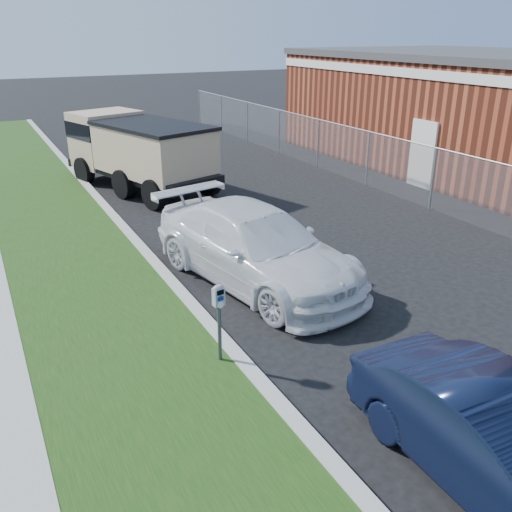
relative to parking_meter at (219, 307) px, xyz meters
name	(u,v)px	position (x,y,z in m)	size (l,w,h in m)	color
ground	(346,309)	(2.88, 0.62, -1.06)	(120.00, 120.00, 0.00)	black
streetside	(20,328)	(-2.69, 2.62, -1.00)	(6.12, 50.00, 0.15)	gray
chainlink_fence	(369,148)	(8.88, 7.62, 0.20)	(0.06, 30.06, 30.00)	slate
brick_building	(476,107)	(14.88, 8.62, 1.06)	(9.20, 14.20, 4.17)	maroon
parking_meter	(219,307)	(0.00, 0.00, 0.00)	(0.19, 0.14, 1.30)	#3F4247
white_wagon	(255,245)	(1.97, 2.63, -0.29)	(2.17, 5.34, 1.55)	silver
navy_sedan	(500,444)	(1.77, -3.70, -0.42)	(1.36, 3.89, 1.28)	black
dump_truck	(136,149)	(1.89, 10.91, 0.25)	(3.85, 6.31, 2.33)	black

